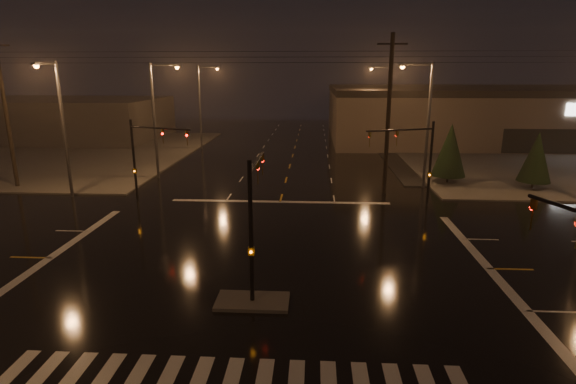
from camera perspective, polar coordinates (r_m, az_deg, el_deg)
name	(u,v)px	position (r m, az deg, el deg)	size (l,w,h in m)	color
ground	(263,263)	(22.67, -3.15, -9.01)	(140.00, 140.00, 0.00)	black
sidewalk_ne	(563,158)	(58.32, 31.59, 3.71)	(36.00, 36.00, 0.12)	#484640
sidewalk_nw	(39,152)	(60.78, -29.04, 4.42)	(36.00, 36.00, 0.12)	#484640
median_island	(252,301)	(19.08, -4.53, -13.67)	(3.00, 1.60, 0.15)	#484640
crosswalk	(230,384)	(14.98, -7.33, -23.04)	(15.00, 2.60, 0.01)	beige
stop_bar_far	(280,202)	(32.98, -1.01, -1.24)	(16.00, 0.50, 0.01)	beige
retail_building	(544,111)	(74.29, 29.74, 8.88)	(60.20, 28.30, 7.20)	#725F51
commercial_block	(53,119)	(73.20, -27.72, 8.24)	(30.00, 18.00, 5.60)	#3B3634
signal_mast_median	(254,209)	(18.49, -4.38, -2.22)	(0.25, 4.59, 6.00)	black
signal_mast_ne	(417,154)	(31.97, 16.12, 4.62)	(4.84, 1.86, 6.00)	black
signal_mast_nw	(145,152)	(33.39, -17.70, 4.92)	(4.84, 1.86, 6.00)	black
streetlight_1	(157,113)	(41.05, -16.27, 9.62)	(2.77, 0.32, 10.00)	#38383A
streetlight_2	(202,101)	(56.35, -10.84, 11.23)	(2.77, 0.32, 10.00)	#38383A
streetlight_3	(425,117)	(37.76, 16.96, 9.15)	(2.77, 0.32, 10.00)	#38383A
streetlight_4	(386,101)	(57.35, 12.37, 11.21)	(2.77, 0.32, 10.00)	#38383A
streetlight_5	(60,121)	(36.88, -26.94, 8.07)	(0.32, 2.77, 10.00)	#38383A
utility_pole_0	(6,112)	(42.45, -32.20, 8.55)	(2.20, 0.32, 12.00)	black
utility_pole_1	(388,114)	(35.15, 12.63, 9.59)	(2.20, 0.32, 12.00)	black
conifer_0	(450,150)	(40.20, 19.89, 5.04)	(2.82, 2.82, 5.10)	black
conifer_1	(536,157)	(40.92, 28.99, 3.90)	(2.54, 2.54, 4.66)	black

